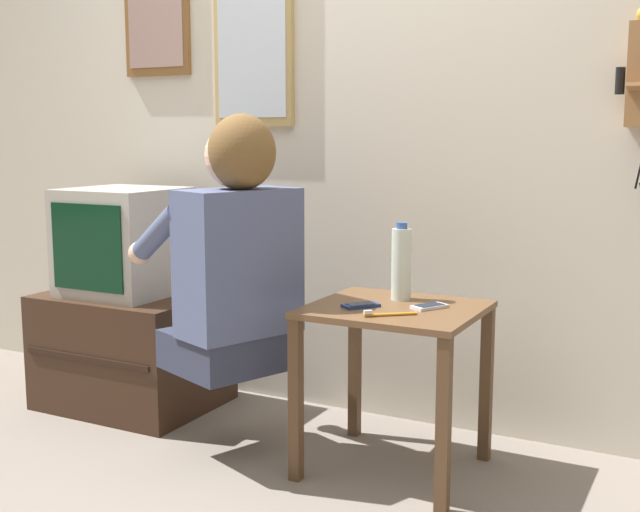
# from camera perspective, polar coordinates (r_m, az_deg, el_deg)

# --- Properties ---
(ground_plane) EXTENTS (14.00, 14.00, 0.00)m
(ground_plane) POSITION_cam_1_polar(r_m,az_deg,el_deg) (2.65, -7.18, -17.51)
(ground_plane) COLOR slate
(wall_back) EXTENTS (6.80, 0.05, 2.55)m
(wall_back) POSITION_cam_1_polar(r_m,az_deg,el_deg) (3.30, 3.04, 10.54)
(wall_back) COLOR beige
(wall_back) RESTS_ON ground_plane
(side_table) EXTENTS (0.57, 0.52, 0.58)m
(side_table) POSITION_cam_1_polar(r_m,az_deg,el_deg) (2.78, 5.34, -5.91)
(side_table) COLOR brown
(side_table) RESTS_ON ground_plane
(person) EXTENTS (0.65, 0.59, 0.91)m
(person) POSITION_cam_1_polar(r_m,az_deg,el_deg) (2.84, -6.10, 0.34)
(person) COLOR #2D3347
(person) RESTS_ON ground_plane
(tv_stand) EXTENTS (0.71, 0.56, 0.49)m
(tv_stand) POSITION_cam_1_polar(r_m,az_deg,el_deg) (3.59, -13.16, -6.44)
(tv_stand) COLOR #382316
(tv_stand) RESTS_ON ground_plane
(television) EXTENTS (0.44, 0.44, 0.45)m
(television) POSITION_cam_1_polar(r_m,az_deg,el_deg) (3.50, -13.78, 1.03)
(television) COLOR #ADA89E
(television) RESTS_ON tv_stand
(framed_picture) EXTENTS (0.35, 0.03, 0.53)m
(framed_picture) POSITION_cam_1_polar(r_m,az_deg,el_deg) (3.83, -11.54, 16.40)
(framed_picture) COLOR brown
(wall_mirror) EXTENTS (0.38, 0.03, 0.75)m
(wall_mirror) POSITION_cam_1_polar(r_m,az_deg,el_deg) (3.52, -4.79, 15.30)
(wall_mirror) COLOR tan
(cell_phone_held) EXTENTS (0.12, 0.14, 0.01)m
(cell_phone_held) POSITION_cam_1_polar(r_m,az_deg,el_deg) (2.73, 2.92, -3.52)
(cell_phone_held) COLOR navy
(cell_phone_held) RESTS_ON side_table
(cell_phone_spare) EXTENTS (0.11, 0.14, 0.01)m
(cell_phone_spare) POSITION_cam_1_polar(r_m,az_deg,el_deg) (2.73, 7.79, -3.58)
(cell_phone_spare) COLOR silver
(cell_phone_spare) RESTS_ON side_table
(water_bottle) EXTENTS (0.07, 0.07, 0.28)m
(water_bottle) POSITION_cam_1_polar(r_m,az_deg,el_deg) (2.84, 5.80, -0.52)
(water_bottle) COLOR silver
(water_bottle) RESTS_ON side_table
(toothbrush) EXTENTS (0.15, 0.12, 0.02)m
(toothbrush) POSITION_cam_1_polar(r_m,az_deg,el_deg) (2.60, 4.77, -4.13)
(toothbrush) COLOR orange
(toothbrush) RESTS_ON side_table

